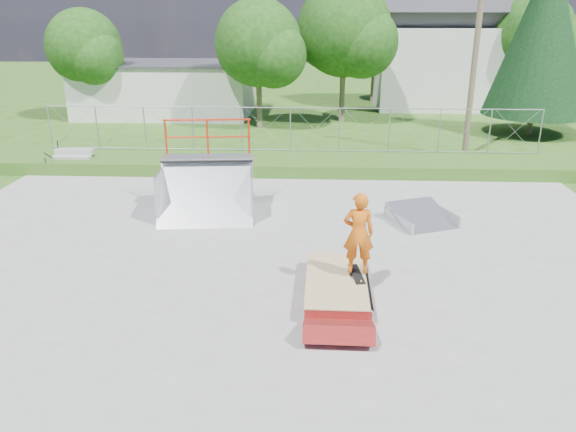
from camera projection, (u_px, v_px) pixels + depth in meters
The scene contains 19 objects.
ground at pixel (271, 273), 13.43m from camera, with size 120.00×120.00×0.00m, color #275317.
concrete_pad at pixel (271, 272), 13.42m from camera, with size 20.00×16.00×0.04m, color gray.
grass_berm at pixel (289, 163), 22.26m from camera, with size 24.00×3.00×0.50m, color #275317.
grind_box at pixel (337, 287), 12.32m from camera, with size 1.40×2.82×0.42m.
quarter_pipe at pixel (206, 173), 16.69m from camera, with size 2.79×2.36×2.79m, color #ABADB3, non-canonical shape.
flat_bank_ramp at pixel (422, 216), 16.47m from camera, with size 1.59×1.69×0.49m, color #ABADB3, non-canonical shape.
skateboard at pixel (357, 275), 12.31m from camera, with size 0.22×0.80×0.02m, color black.
skater at pixel (358, 236), 12.00m from camera, with size 0.66×0.43×1.81m, color #CE580F.
concrete_stairs at pixel (71, 162), 21.85m from camera, with size 1.50×1.60×0.80m, color gray, non-canonical shape.
chain_link_fence at pixel (290, 130), 22.81m from camera, with size 20.00×0.06×1.80m, color gray, non-canonical shape.
utility_building_flat at pixel (167, 89), 33.94m from camera, with size 10.00×6.00×3.00m, color #BBBAB6.
gable_house at pixel (440, 46), 36.12m from camera, with size 8.40×6.08×8.94m.
utility_pole at pixel (475, 61), 22.99m from camera, with size 0.24×0.24×8.00m, color brown.
tree_left_near at pixel (263, 47), 28.81m from camera, with size 4.76×4.48×6.65m.
tree_center at pixel (350, 33), 30.25m from camera, with size 5.44×5.12×7.60m.
tree_left_far at pixel (87, 50), 31.26m from camera, with size 4.42×4.16×6.18m.
tree_right_far at pixel (538, 36), 33.60m from camera, with size 5.10×4.80×7.12m.
tree_back_mid at pixel (378, 48), 38.11m from camera, with size 4.08×3.84×5.70m.
conifer_tree at pixel (544, 31), 27.12m from camera, with size 5.04×5.04×9.10m.
Camera 1 is at (1.01, -12.12, 5.87)m, focal length 35.00 mm.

